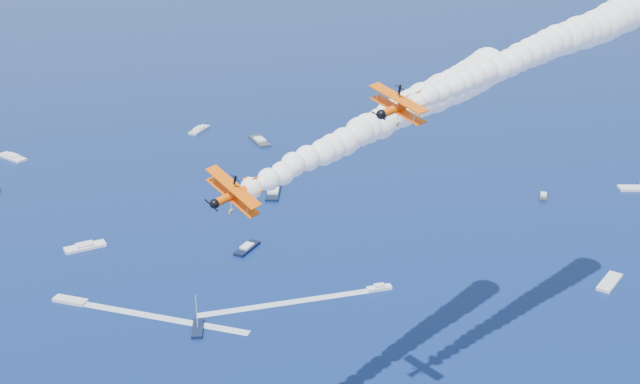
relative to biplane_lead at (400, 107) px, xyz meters
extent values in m
cube|color=silver|center=(-57.26, 59.84, -60.00)|extent=(7.90, 5.45, 0.70)
cube|color=white|center=(10.34, 55.97, -60.00)|extent=(5.75, 2.55, 0.70)
cube|color=white|center=(16.24, 149.49, -60.00)|extent=(13.06, 5.91, 0.70)
cube|color=black|center=(-8.51, 112.96, -60.00)|extent=(5.57, 11.95, 0.70)
cube|color=silver|center=(62.49, 51.60, -60.00)|extent=(8.87, 9.18, 0.70)
cube|color=black|center=(-17.80, 79.40, -60.00)|extent=(7.01, 8.56, 0.70)
cube|color=#2A2F38|center=(65.95, 99.96, -60.00)|extent=(4.27, 6.53, 0.70)
cube|color=white|center=(-57.12, 85.57, -60.00)|extent=(10.39, 6.41, 0.70)
cube|color=silver|center=(95.35, 101.93, -60.00)|extent=(12.02, 5.22, 0.70)
cube|color=white|center=(-87.04, 151.82, -60.00)|extent=(10.07, 10.11, 0.70)
cube|color=#333944|center=(-9.31, 156.29, -60.00)|extent=(6.86, 11.84, 0.70)
cube|color=silver|center=(-29.02, 170.39, -60.00)|extent=(7.56, 9.92, 0.70)
cube|color=#0E1632|center=(-29.82, 44.66, -60.00)|extent=(2.65, 7.02, 0.70)
cube|color=white|center=(-36.66, 50.09, -60.32)|extent=(35.20, 18.07, 0.04)
cube|color=white|center=(-11.22, 52.89, -60.32)|extent=(37.90, 7.36, 0.04)
camera|label=1|loc=(-24.85, -103.90, 33.43)|focal=47.10mm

